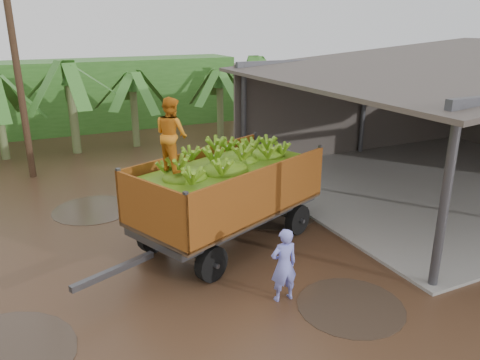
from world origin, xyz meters
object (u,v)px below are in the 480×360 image
banana_trailer (227,189)px  utility_pole (16,61)px  man_blue (284,265)px  man_grey (286,179)px

banana_trailer → utility_pole: (-4.30, 8.14, 2.71)m
man_blue → man_grey: bearing=-118.3°
banana_trailer → man_grey: (2.58, 1.35, -0.54)m
banana_trailer → man_blue: 3.00m
banana_trailer → man_grey: bearing=5.2°
man_blue → man_grey: (2.62, 4.27, 0.16)m
banana_trailer → man_grey: banana_trailer is taller
banana_trailer → utility_pole: 9.60m
banana_trailer → man_blue: size_ratio=4.27×
banana_trailer → man_blue: banana_trailer is taller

